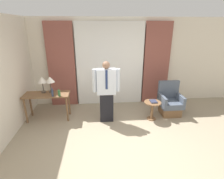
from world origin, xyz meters
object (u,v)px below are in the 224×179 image
(desk, at_px, (47,98))
(bottle_near_edge, at_px, (52,93))
(table_lamp_right, at_px, (50,80))
(armchair, at_px, (170,103))
(table_lamp_left, at_px, (42,80))
(side_table, at_px, (152,107))
(book, at_px, (153,101))
(bottle_by_lamp, at_px, (59,93))
(person, at_px, (106,90))

(desk, relative_size, bottle_near_edge, 5.05)
(desk, bearing_deg, bottle_near_edge, -42.04)
(desk, height_order, table_lamp_right, table_lamp_right)
(desk, relative_size, armchair, 1.26)
(table_lamp_left, distance_m, bottle_near_edge, 0.49)
(desk, distance_m, armchair, 3.45)
(table_lamp_left, height_order, side_table, table_lamp_left)
(book, bearing_deg, bottle_near_edge, 177.73)
(bottle_by_lamp, distance_m, armchair, 3.11)
(bottle_by_lamp, bearing_deg, desk, 153.26)
(armchair, xyz_separation_m, side_table, (-0.61, -0.28, 0.01))
(book, bearing_deg, armchair, 24.83)
(bottle_near_edge, relative_size, book, 1.08)
(armchair, bearing_deg, table_lamp_right, 177.84)
(desk, xyz_separation_m, bottle_by_lamp, (0.37, -0.19, 0.20))
(table_lamp_left, bearing_deg, armchair, -2.04)
(bottle_near_edge, distance_m, person, 1.39)
(person, bearing_deg, side_table, -1.73)
(table_lamp_left, height_order, bottle_by_lamp, table_lamp_left)
(desk, xyz_separation_m, book, (2.85, -0.29, -0.08))
(table_lamp_left, height_order, book, table_lamp_left)
(desk, distance_m, side_table, 2.86)
(desk, distance_m, table_lamp_left, 0.48)
(side_table, relative_size, book, 2.36)
(armchair, relative_size, book, 4.32)
(book, bearing_deg, desk, 174.22)
(side_table, bearing_deg, bottle_by_lamp, 177.54)
(book, bearing_deg, table_lamp_left, 172.27)
(table_lamp_left, bearing_deg, table_lamp_right, 0.00)
(bottle_by_lamp, height_order, person, person)
(book, bearing_deg, side_table, -165.25)
(table_lamp_right, bearing_deg, table_lamp_left, 180.00)
(bottle_by_lamp, bearing_deg, side_table, -2.46)
(bottle_near_edge, bearing_deg, book, -2.27)
(side_table, xyz_separation_m, book, (0.02, 0.01, 0.18))
(bottle_near_edge, bearing_deg, bottle_by_lamp, -1.64)
(desk, bearing_deg, bottle_by_lamp, -26.74)
(desk, height_order, table_lamp_left, table_lamp_left)
(bottle_by_lamp, height_order, armchair, armchair)
(table_lamp_right, height_order, armchair, table_lamp_right)
(table_lamp_right, xyz_separation_m, book, (2.75, -0.40, -0.54))
(side_table, height_order, book, book)
(person, relative_size, book, 7.47)
(side_table, bearing_deg, book, 14.75)
(table_lamp_left, relative_size, bottle_near_edge, 1.88)
(table_lamp_right, distance_m, bottle_by_lamp, 0.48)
(bottle_near_edge, bearing_deg, side_table, -2.41)
(desk, xyz_separation_m, bottle_near_edge, (0.20, -0.18, 0.22))
(side_table, bearing_deg, desk, 174.07)
(table_lamp_right, height_order, bottle_near_edge, table_lamp_right)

